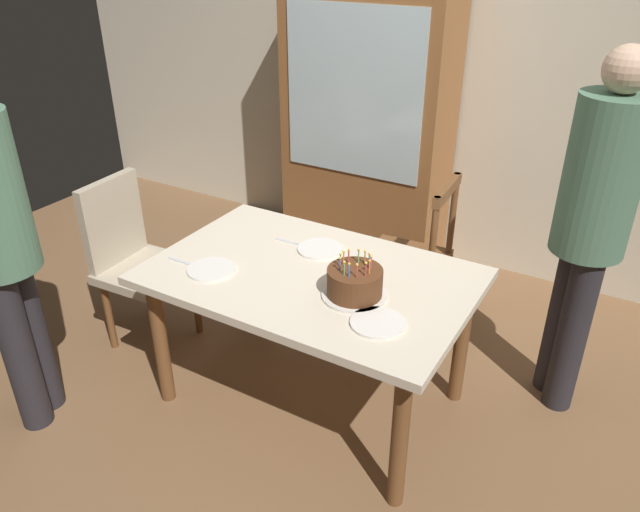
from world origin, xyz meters
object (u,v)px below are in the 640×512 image
birthday_cake (355,283)px  chair_spindle_back (410,261)px  plate_far_side (320,249)px  plate_near_guest (377,323)px  person_guest (592,220)px  chair_upholstered (133,255)px  dining_table (311,290)px  china_cabinet (367,124)px  plate_near_celebrant (211,269)px

birthday_cake → chair_spindle_back: chair_spindle_back is taller
plate_far_side → plate_near_guest: 0.66m
birthday_cake → person_guest: bearing=42.4°
chair_upholstered → dining_table: bearing=1.6°
person_guest → china_cabinet: size_ratio=0.91×
china_cabinet → plate_far_side: bearing=-72.5°
chair_spindle_back → person_guest: bearing=-9.5°
plate_near_celebrant → chair_upholstered: chair_upholstered is taller
birthday_cake → chair_spindle_back: size_ratio=0.29×
chair_upholstered → plate_far_side: bearing=13.0°
plate_near_celebrant → plate_far_side: same height
dining_table → plate_far_side: plate_far_side is taller
person_guest → plate_near_guest: bearing=-125.7°
chair_upholstered → plate_near_celebrant: bearing=-14.1°
person_guest → china_cabinet: 1.80m
plate_near_celebrant → plate_near_guest: (0.84, 0.00, 0.00)m
plate_near_guest → chair_upholstered: size_ratio=0.23×
plate_near_guest → chair_spindle_back: size_ratio=0.23×
birthday_cake → plate_near_guest: bearing=-38.0°
dining_table → plate_near_celebrant: bearing=-152.2°
chair_spindle_back → china_cabinet: 1.13m
plate_far_side → dining_table: bearing=-71.0°
plate_far_side → chair_spindle_back: chair_spindle_back is taller
plate_far_side → chair_spindle_back: size_ratio=0.23×
plate_near_celebrant → plate_far_side: 0.53m
person_guest → dining_table: bearing=-148.5°
dining_table → birthday_cake: (0.26, -0.08, 0.16)m
birthday_cake → china_cabinet: china_cabinet is taller
dining_table → chair_upholstered: chair_upholstered is taller
plate_near_celebrant → china_cabinet: (-0.10, 1.77, 0.22)m
dining_table → plate_near_guest: size_ratio=6.61×
dining_table → china_cabinet: size_ratio=0.77×
plate_near_celebrant → plate_near_guest: size_ratio=1.00×
birthday_cake → chair_spindle_back: (-0.09, 0.87, -0.34)m
chair_upholstered → person_guest: person_guest is taller
plate_far_side → chair_upholstered: chair_upholstered is taller
chair_upholstered → china_cabinet: size_ratio=0.50×
plate_near_guest → china_cabinet: 2.01m
china_cabinet → plate_near_guest: bearing=-62.2°
birthday_cake → plate_near_celebrant: birthday_cake is taller
birthday_cake → plate_near_guest: size_ratio=1.27×
plate_near_celebrant → china_cabinet: bearing=93.2°
plate_far_side → person_guest: 1.23m
plate_far_side → plate_near_celebrant: bearing=-127.8°
chair_upholstered → china_cabinet: 1.76m
dining_table → plate_near_guest: 0.49m
plate_near_celebrant → chair_spindle_back: (0.57, 1.00, -0.28)m
dining_table → birthday_cake: 0.31m
dining_table → plate_near_guest: plate_near_guest is taller
birthday_cake → chair_upholstered: 1.40m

